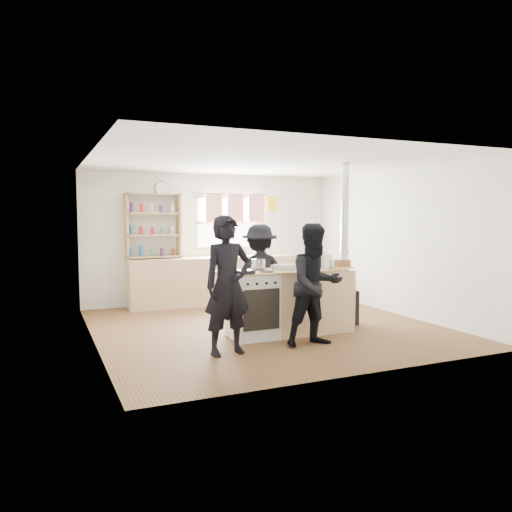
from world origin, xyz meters
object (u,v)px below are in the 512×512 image
Objects in this scene: skillet_greens at (246,271)px; stockpot_counter at (322,261)px; stockpot_stove at (258,264)px; person_near_left at (228,285)px; roast_tray at (286,267)px; person_far at (260,274)px; bread_board at (342,264)px; thermos at (264,247)px; person_near_right at (316,285)px; cooking_island at (291,302)px; flue_heater at (344,283)px.

stockpot_counter is at bearing 7.80° from skillet_greens.
stockpot_stove is 0.12× the size of person_near_left.
skillet_greens is at bearing -130.68° from stockpot_stove.
person_far reaches higher than roast_tray.
bread_board is at bearing 135.35° from person_far.
bread_board is at bearing -91.33° from thermos.
thermos is 0.20× the size of person_near_right.
bread_board is (0.79, -0.12, 0.51)m from cooking_island.
person_near_left is (-0.78, -0.85, -0.15)m from stockpot_stove.
thermos is 3.59m from person_near_right.
stockpot_counter is (-0.36, -2.80, -0.02)m from thermos.
person_far reaches higher than thermos.
bread_board is 0.12× the size of flue_heater.
stockpot_stove is (-1.26, -2.55, -0.05)m from thermos.
person_near_right is (-1.06, -0.94, 0.16)m from flue_heater.
stockpot_counter is 0.87m from person_near_right.
flue_heater reaches higher than person_near_right.
thermos is at bearing 94.58° from flue_heater.
thermos is at bearing 82.72° from stockpot_counter.
thermos is 2.82m from stockpot_counter.
person_far is (1.07, 1.45, -0.07)m from person_near_left.
skillet_greens is 0.20× the size of person_near_right.
stockpot_stove is at bearing 164.03° from bread_board.
flue_heater is 1.60× the size of person_far.
flue_heater is (1.14, 0.24, -0.33)m from roast_tray.
person_near_left is 1.19m from person_near_right.
person_far is at bearing 133.70° from bread_board.
cooking_island is 5.24× the size of roast_tray.
cooking_island is 0.78m from person_near_right.
bread_board is 1.00m from person_near_right.
person_far is (-0.97, -1.95, -0.28)m from thermos.
person_near_right is at bearing -33.26° from skillet_greens.
thermos is at bearing 71.36° from roast_tray.
roast_tray is at bearing 23.08° from person_near_left.
person_near_right reaches higher than thermos.
flue_heater is (1.47, 0.01, -0.36)m from stockpot_stove.
person_near_right is at bearing 95.95° from person_far.
flue_heater reaches higher than stockpot_stove.
flue_heater is 1.43m from person_near_right.
person_near_left is at bearing -152.10° from cooking_island.
skillet_greens is at bearing 145.73° from person_near_right.
person_far is (-1.18, 0.59, 0.14)m from flue_heater.
roast_tray is at bearing 16.07° from skillet_greens.
person_near_right is (0.08, -0.70, -0.17)m from roast_tray.
stockpot_stove is (-0.41, 0.22, 0.54)m from cooking_island.
person_far is at bearing -116.54° from thermos.
stockpot_stove is at bearing -116.35° from thermos.
person_far reaches higher than stockpot_stove.
skillet_greens is (-1.63, -2.97, -0.10)m from thermos.
flue_heater is 1.56× the size of person_near_right.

